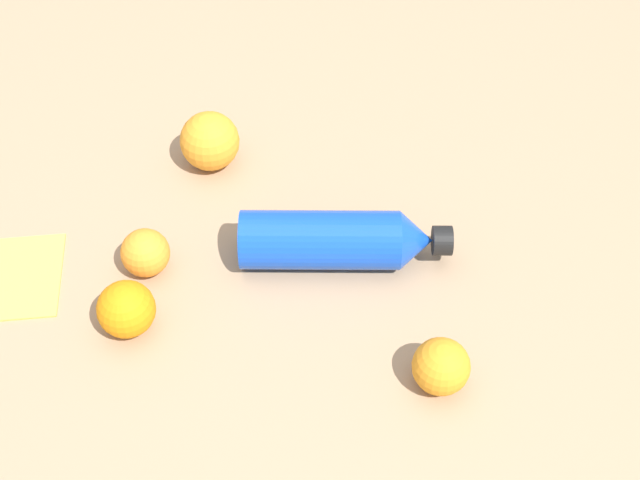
# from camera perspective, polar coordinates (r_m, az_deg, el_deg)

# --- Properties ---
(ground_plane) EXTENTS (2.40, 2.40, 0.00)m
(ground_plane) POSITION_cam_1_polar(r_m,az_deg,el_deg) (1.12, -3.14, -2.33)
(ground_plane) COLOR #9E7F60
(water_bottle) EXTENTS (0.27, 0.16, 0.08)m
(water_bottle) POSITION_cam_1_polar(r_m,az_deg,el_deg) (1.10, 1.25, -0.01)
(water_bottle) COLOR blue
(water_bottle) RESTS_ON ground_plane
(orange_0) EXTENTS (0.06, 0.06, 0.06)m
(orange_0) POSITION_cam_1_polar(r_m,az_deg,el_deg) (1.12, -11.29, -0.82)
(orange_0) COLOR orange
(orange_0) RESTS_ON ground_plane
(orange_1) EXTENTS (0.08, 0.08, 0.08)m
(orange_1) POSITION_cam_1_polar(r_m,az_deg,el_deg) (1.24, -7.18, 6.40)
(orange_1) COLOR orange
(orange_1) RESTS_ON ground_plane
(orange_2) EXTENTS (0.07, 0.07, 0.07)m
(orange_2) POSITION_cam_1_polar(r_m,az_deg,el_deg) (1.01, 7.87, -8.15)
(orange_2) COLOR orange
(orange_2) RESTS_ON ground_plane
(orange_3) EXTENTS (0.07, 0.07, 0.07)m
(orange_3) POSITION_cam_1_polar(r_m,az_deg,el_deg) (1.06, -12.48, -4.41)
(orange_3) COLOR orange
(orange_3) RESTS_ON ground_plane
(folded_napkin) EXTENTS (0.18, 0.18, 0.01)m
(folded_napkin) POSITION_cam_1_polar(r_m,az_deg,el_deg) (1.18, -19.46, -2.28)
(folded_napkin) COLOR #E5B24C
(folded_napkin) RESTS_ON ground_plane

